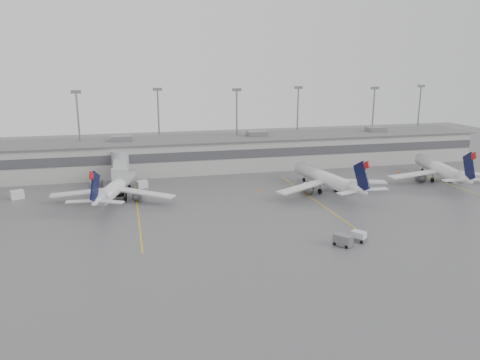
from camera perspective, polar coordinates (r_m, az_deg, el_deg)
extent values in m
plane|color=#545456|center=(69.09, 3.17, -8.81)|extent=(260.00, 260.00, 0.00)
cube|color=#B3B3AD|center=(122.48, -4.73, 3.21)|extent=(150.00, 16.00, 8.00)
cube|color=#47474C|center=(114.49, -4.10, 2.98)|extent=(150.00, 0.15, 2.20)
cube|color=#606060|center=(121.79, -4.77, 5.08)|extent=(152.00, 17.00, 0.30)
cube|color=slate|center=(138.54, 16.21, 5.96)|extent=(5.00, 4.00, 1.30)
cylinder|color=gray|center=(122.52, -18.99, 5.35)|extent=(0.44, 0.44, 20.00)
cube|color=slate|center=(121.55, -19.37, 10.10)|extent=(2.40, 0.50, 0.80)
cylinder|color=gray|center=(129.75, -9.85, 6.34)|extent=(0.44, 0.44, 20.00)
cube|color=slate|center=(128.84, -10.04, 10.84)|extent=(2.40, 0.50, 0.80)
cylinder|color=gray|center=(125.39, -0.39, 6.28)|extent=(0.44, 0.44, 20.00)
cube|color=slate|center=(124.44, -0.40, 10.94)|extent=(2.40, 0.50, 0.80)
cylinder|color=gray|center=(138.37, 7.01, 6.90)|extent=(0.44, 0.44, 20.00)
cube|color=slate|center=(137.51, 7.14, 11.12)|extent=(2.40, 0.50, 0.80)
cylinder|color=gray|center=(140.11, 15.84, 6.57)|extent=(0.44, 0.44, 20.00)
cube|color=slate|center=(139.27, 16.12, 10.73)|extent=(2.40, 0.50, 0.80)
cylinder|color=gray|center=(157.02, 20.90, 6.92)|extent=(0.44, 0.44, 20.00)
cube|color=slate|center=(156.27, 21.23, 10.63)|extent=(2.40, 0.50, 0.80)
cylinder|color=#929496|center=(113.28, -14.36, 1.68)|extent=(4.00, 4.00, 7.00)
cube|color=#929496|center=(106.75, -14.39, 1.39)|extent=(2.80, 13.00, 2.60)
cube|color=#929496|center=(99.43, -14.41, 0.48)|extent=(3.40, 2.40, 3.00)
cylinder|color=gray|center=(100.13, -14.31, -1.14)|extent=(0.70, 0.70, 2.80)
cube|color=black|center=(100.40, -14.27, -1.72)|extent=(2.20, 1.20, 0.70)
cube|color=gold|center=(88.97, -12.33, -3.85)|extent=(0.25, 40.00, 0.01)
cube|color=gold|center=(96.11, 9.01, -2.36)|extent=(0.25, 40.00, 0.01)
cube|color=gold|center=(114.05, 25.46, -0.98)|extent=(0.25, 40.00, 0.01)
cylinder|color=silver|center=(97.88, -14.69, -0.69)|extent=(8.32, 20.08, 2.74)
cone|color=silver|center=(108.44, -12.95, 0.82)|extent=(3.36, 3.23, 2.74)
cone|color=silver|center=(86.67, -17.04, -2.48)|extent=(3.92, 5.16, 2.74)
cube|color=silver|center=(97.83, -18.68, -1.43)|extent=(11.95, 2.70, 0.32)
cube|color=silver|center=(93.97, -11.38, -1.57)|extent=(11.15, 8.68, 0.32)
cube|color=black|center=(85.57, -17.26, -0.86)|extent=(1.72, 5.02, 5.98)
cube|color=#A90D15|center=(83.93, -17.65, 0.50)|extent=(0.79, 1.85, 1.74)
cylinder|color=black|center=(106.08, -13.32, -0.79)|extent=(0.54, 0.88, 0.82)
cylinder|color=black|center=(97.36, -16.00, -2.22)|extent=(0.68, 1.08, 1.01)
cylinder|color=black|center=(96.21, -13.83, -2.27)|extent=(0.68, 1.08, 1.01)
cylinder|color=silver|center=(102.43, 10.18, 0.28)|extent=(5.62, 21.39, 2.89)
cone|color=silver|center=(112.51, 7.03, 1.62)|extent=(3.22, 3.05, 2.89)
cone|color=silver|center=(92.02, 14.33, -1.25)|extent=(3.49, 5.15, 2.89)
cube|color=silver|center=(97.05, 7.58, -0.85)|extent=(12.39, 7.65, 0.34)
cube|color=silver|center=(104.08, 14.11, -0.15)|extent=(12.77, 4.76, 0.34)
cube|color=black|center=(90.97, 14.61, 0.38)|extent=(0.99, 5.42, 6.30)
cube|color=#A90D15|center=(89.45, 15.17, 1.76)|extent=(0.54, 1.97, 1.83)
cylinder|color=black|center=(110.27, 7.80, 0.03)|extent=(0.45, 0.90, 0.87)
cylinder|color=black|center=(100.39, 9.71, -1.37)|extent=(0.57, 1.11, 1.06)
cylinder|color=black|center=(102.49, 11.65, -1.15)|extent=(0.57, 1.11, 1.06)
cylinder|color=silver|center=(119.46, 23.04, 1.33)|extent=(7.41, 21.58, 2.93)
cone|color=silver|center=(130.30, 20.89, 2.50)|extent=(3.44, 3.29, 2.93)
cone|color=silver|center=(108.03, 25.85, 0.02)|extent=(3.89, 5.38, 2.93)
cube|color=silver|center=(114.47, 20.45, 0.66)|extent=(12.87, 3.79, 0.34)
cube|color=silver|center=(120.25, 26.50, 0.67)|extent=(12.23, 8.57, 0.34)
cube|color=black|center=(107.03, 26.13, 1.43)|extent=(1.45, 5.43, 6.38)
cube|color=#A90D15|center=(105.47, 26.59, 2.62)|extent=(0.70, 1.99, 1.85)
cylinder|color=black|center=(127.79, 21.34, 1.11)|extent=(0.52, 0.93, 0.88)
cylinder|color=black|center=(117.39, 22.41, -0.01)|extent=(0.66, 1.14, 1.07)
cylinder|color=black|center=(119.11, 24.21, 0.00)|extent=(0.66, 1.14, 1.07)
cube|color=silver|center=(75.17, 14.25, -6.66)|extent=(2.32, 2.50, 1.59)
cube|color=slate|center=(75.34, 14.23, -7.01)|extent=(2.67, 2.89, 0.62)
cylinder|color=black|center=(75.12, 13.37, -7.07)|extent=(0.45, 0.52, 0.50)
cylinder|color=black|center=(76.31, 13.87, -6.76)|extent=(0.45, 0.52, 0.50)
cylinder|color=black|center=(74.41, 14.59, -7.35)|extent=(0.45, 0.52, 0.50)
cylinder|color=black|center=(75.61, 15.07, -7.03)|extent=(0.45, 0.52, 0.50)
cube|color=slate|center=(72.72, 12.45, -7.15)|extent=(2.87, 3.13, 1.66)
cylinder|color=black|center=(72.81, 11.48, -7.62)|extent=(0.49, 0.57, 0.55)
cylinder|color=black|center=(73.11, 13.36, -7.64)|extent=(0.49, 0.57, 0.55)
cube|color=silver|center=(105.51, -25.54, -1.63)|extent=(2.90, 2.50, 1.73)
cube|color=silver|center=(105.81, -11.88, -0.52)|extent=(2.75, 2.36, 1.64)
cube|color=silver|center=(113.14, 9.90, 0.50)|extent=(2.31, 1.56, 1.62)
cube|color=slate|center=(105.27, -17.13, -0.74)|extent=(2.89, 4.01, 2.29)
cone|color=#FF5905|center=(101.88, -17.23, -1.72)|extent=(0.38, 0.38, 0.60)
cone|color=#FF5905|center=(101.61, 2.32, -1.08)|extent=(0.48, 0.48, 0.76)
cone|color=#FF5905|center=(123.85, 18.80, 0.92)|extent=(0.50, 0.50, 0.80)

